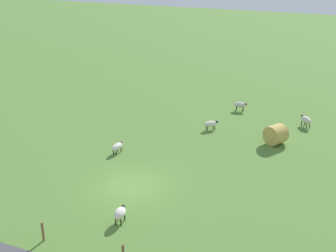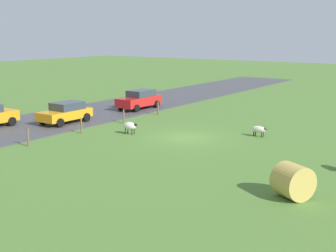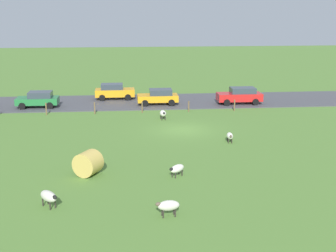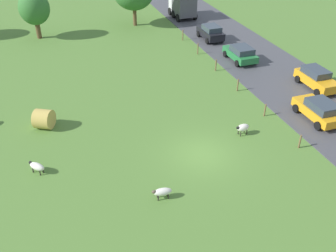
{
  "view_description": "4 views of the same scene",
  "coord_description": "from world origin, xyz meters",
  "px_view_note": "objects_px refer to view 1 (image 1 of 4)",
  "views": [
    {
      "loc": [
        20.71,
        11.14,
        13.18
      ],
      "look_at": [
        -6.37,
        -0.34,
        1.42
      ],
      "focal_mm": 48.13,
      "sensor_mm": 36.0,
      "label": 1
    },
    {
      "loc": [
        -15.35,
        23.93,
        6.56
      ],
      "look_at": [
        -1.92,
        4.72,
        1.78
      ],
      "focal_mm": 48.56,
      "sensor_mm": 36.0,
      "label": 2
    },
    {
      "loc": [
        -34.69,
        4.48,
        9.41
      ],
      "look_at": [
        -2.91,
        1.41,
        1.11
      ],
      "focal_mm": 48.69,
      "sensor_mm": 36.0,
      "label": 3
    },
    {
      "loc": [
        -8.44,
        -17.6,
        14.8
      ],
      "look_at": [
        -1.68,
        1.98,
        1.35
      ],
      "focal_mm": 39.85,
      "sensor_mm": 36.0,
      "label": 4
    }
  ],
  "objects_px": {
    "sheep_2": "(306,120)",
    "sheep_1": "(211,124)",
    "sheep_3": "(117,146)",
    "sheep_0": "(120,213)",
    "sheep_4": "(240,105)",
    "hay_bale_0": "(276,135)"
  },
  "relations": [
    {
      "from": "sheep_2",
      "to": "sheep_1",
      "type": "bearing_deg",
      "value": -62.1
    },
    {
      "from": "sheep_3",
      "to": "sheep_0",
      "type": "bearing_deg",
      "value": 29.94
    },
    {
      "from": "sheep_2",
      "to": "sheep_4",
      "type": "distance_m",
      "value": 5.88
    },
    {
      "from": "sheep_2",
      "to": "hay_bale_0",
      "type": "xyz_separation_m",
      "value": [
        4.29,
        -1.58,
        0.15
      ]
    },
    {
      "from": "sheep_2",
      "to": "sheep_3",
      "type": "distance_m",
      "value": 15.07
    },
    {
      "from": "sheep_3",
      "to": "hay_bale_0",
      "type": "xyz_separation_m",
      "value": [
        -5.74,
        9.68,
        0.24
      ]
    },
    {
      "from": "sheep_2",
      "to": "hay_bale_0",
      "type": "height_order",
      "value": "hay_bale_0"
    },
    {
      "from": "sheep_3",
      "to": "sheep_1",
      "type": "bearing_deg",
      "value": 144.73
    },
    {
      "from": "sheep_2",
      "to": "sheep_3",
      "type": "bearing_deg",
      "value": -48.33
    },
    {
      "from": "sheep_0",
      "to": "sheep_4",
      "type": "distance_m",
      "value": 18.95
    },
    {
      "from": "sheep_0",
      "to": "sheep_3",
      "type": "relative_size",
      "value": 0.92
    },
    {
      "from": "sheep_2",
      "to": "sheep_4",
      "type": "xyz_separation_m",
      "value": [
        -1.56,
        -5.67,
        -0.03
      ]
    },
    {
      "from": "sheep_0",
      "to": "sheep_4",
      "type": "xyz_separation_m",
      "value": [
        -18.9,
        1.37,
        -0.02
      ]
    },
    {
      "from": "sheep_0",
      "to": "sheep_2",
      "type": "height_order",
      "value": "sheep_2"
    },
    {
      "from": "sheep_0",
      "to": "hay_bale_0",
      "type": "xyz_separation_m",
      "value": [
        -13.06,
        5.46,
        0.16
      ]
    },
    {
      "from": "sheep_2",
      "to": "sheep_3",
      "type": "relative_size",
      "value": 1.06
    },
    {
      "from": "sheep_4",
      "to": "hay_bale_0",
      "type": "bearing_deg",
      "value": 34.97
    },
    {
      "from": "hay_bale_0",
      "to": "sheep_4",
      "type": "bearing_deg",
      "value": -145.03
    },
    {
      "from": "hay_bale_0",
      "to": "sheep_1",
      "type": "bearing_deg",
      "value": -98.46
    },
    {
      "from": "sheep_1",
      "to": "sheep_4",
      "type": "distance_m",
      "value": 5.19
    },
    {
      "from": "sheep_0",
      "to": "sheep_1",
      "type": "xyz_separation_m",
      "value": [
        -13.81,
        0.38,
        -0.08
      ]
    },
    {
      "from": "sheep_3",
      "to": "sheep_4",
      "type": "distance_m",
      "value": 12.86
    }
  ]
}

